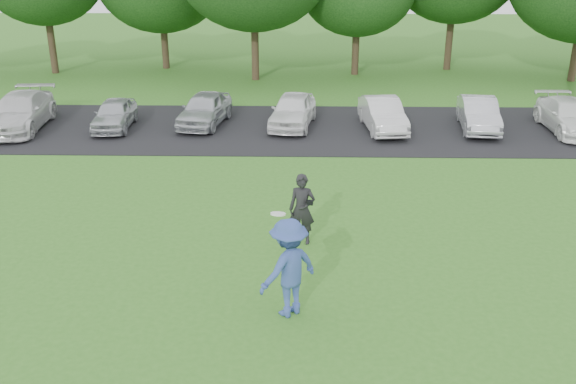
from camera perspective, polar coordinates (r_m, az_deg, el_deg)
ground at (r=11.96m, az=-0.38°, el=-12.14°), size 100.00×100.00×0.00m
parking_lot at (r=23.86m, az=0.50°, el=5.68°), size 32.00×6.50×0.03m
frisbee_player at (r=11.94m, az=0.07°, el=-6.76°), size 1.42×1.36×2.21m
camera_bystander at (r=14.71m, az=1.25°, el=-1.54°), size 0.67×0.50×1.67m
parked_cars at (r=23.67m, az=-0.07°, el=7.04°), size 28.58×4.74×1.25m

